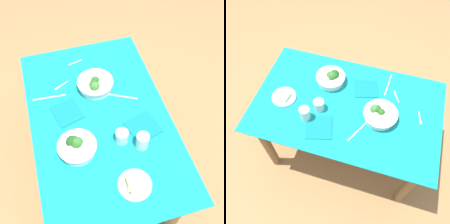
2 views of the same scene
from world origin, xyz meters
TOP-DOWN VIEW (x-y plane):
  - ground_plane at (0.00, 0.00)m, footprint 6.00×6.00m
  - dining_table at (0.00, 0.00)m, footprint 1.32×0.82m
  - broccoli_bowl_far at (-0.23, 0.03)m, footprint 0.23×0.23m
  - broccoli_bowl_near at (0.17, -0.17)m, footprint 0.21×0.21m
  - bread_side_plate at (0.45, 0.06)m, footprint 0.18×0.18m
  - water_glass_center at (0.18, 0.08)m, footprint 0.07×0.07m
  - water_glass_side at (0.24, 0.18)m, footprint 0.07×0.07m
  - fork_by_far_bowl at (-0.32, -0.18)m, footprint 0.06×0.10m
  - fork_by_near_bowl at (-0.50, -0.04)m, footprint 0.04×0.10m
  - table_knife_left at (-0.12, 0.18)m, footprint 0.09×0.17m
  - table_knife_right at (-0.24, -0.27)m, footprint 0.02×0.21m
  - napkin_folded_upper at (0.13, 0.22)m, footprint 0.21×0.21m
  - napkin_folded_lower at (-0.10, -0.18)m, footprint 0.21×0.20m

SIDE VIEW (x-z plane):
  - ground_plane at x=0.00m, z-range 0.00..0.00m
  - dining_table at x=0.00m, z-range 0.24..0.96m
  - table_knife_left at x=-0.12m, z-range 0.72..0.73m
  - table_knife_right at x=-0.24m, z-range 0.72..0.73m
  - fork_by_near_bowl at x=-0.50m, z-range 0.72..0.73m
  - fork_by_far_bowl at x=-0.32m, z-range 0.72..0.73m
  - napkin_folded_upper at x=0.13m, z-range 0.72..0.73m
  - napkin_folded_lower at x=-0.10m, z-range 0.72..0.73m
  - bread_side_plate at x=0.45m, z-range 0.72..0.75m
  - water_glass_center at x=0.18m, z-range 0.72..0.81m
  - broccoli_bowl_far at x=-0.23m, z-range 0.71..0.82m
  - broccoli_bowl_near at x=0.17m, z-range 0.72..0.82m
  - water_glass_side at x=0.24m, z-range 0.72..0.83m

